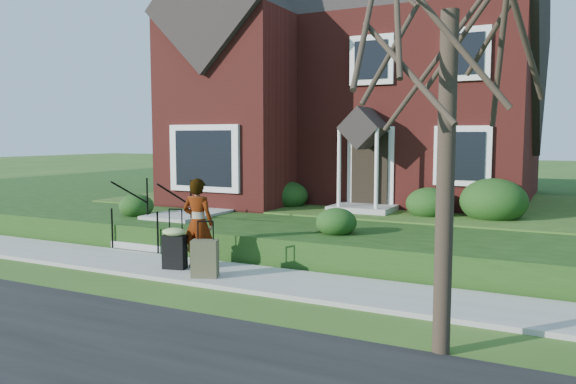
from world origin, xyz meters
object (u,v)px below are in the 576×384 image
Objects in this scene: front_steps at (164,226)px; suitcase_black at (175,246)px; suitcase_olive at (205,258)px; woman at (198,223)px.

front_steps reaches higher than suitcase_black.
woman is at bearing 112.47° from suitcase_olive.
suitcase_black is (1.88, -1.99, 0.05)m from front_steps.
suitcase_black reaches higher than suitcase_olive.
front_steps is 1.77× the size of suitcase_black.
front_steps is at bearing -44.64° from woman.
front_steps is 2.00× the size of suitcase_olive.
woman is 1.70× the size of suitcase_olive.
front_steps is at bearing 119.13° from suitcase_olive.
front_steps is 3.59m from suitcase_olive.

